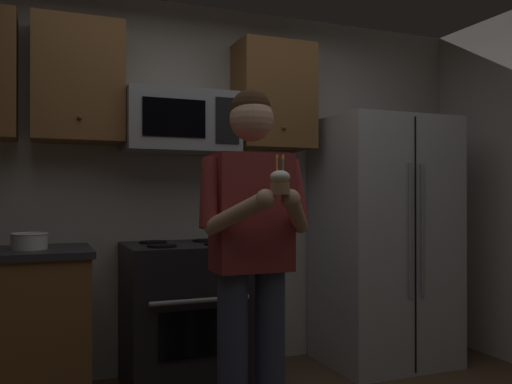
# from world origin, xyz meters

# --- Properties ---
(wall_back) EXTENTS (4.40, 0.10, 2.60)m
(wall_back) POSITION_xyz_m (0.00, 1.75, 1.30)
(wall_back) COLOR beige
(wall_back) RESTS_ON ground
(oven_range) EXTENTS (0.76, 0.70, 0.93)m
(oven_range) POSITION_xyz_m (-0.15, 1.36, 0.46)
(oven_range) COLOR black
(oven_range) RESTS_ON ground
(microwave) EXTENTS (0.74, 0.41, 0.40)m
(microwave) POSITION_xyz_m (-0.15, 1.48, 1.72)
(microwave) COLOR #9EA0A5
(refrigerator) EXTENTS (0.90, 0.75, 1.80)m
(refrigerator) POSITION_xyz_m (1.35, 1.32, 0.90)
(refrigerator) COLOR #B7BABF
(refrigerator) RESTS_ON ground
(cabinet_row_upper) EXTENTS (2.78, 0.36, 0.76)m
(cabinet_row_upper) POSITION_xyz_m (-0.72, 1.53, 1.95)
(cabinet_row_upper) COLOR brown
(bowl_large_white) EXTENTS (0.21, 0.21, 0.10)m
(bowl_large_white) POSITION_xyz_m (-1.08, 1.35, 0.97)
(bowl_large_white) COLOR white
(bowl_large_white) RESTS_ON counter_left
(person) EXTENTS (0.60, 0.48, 1.76)m
(person) POSITION_xyz_m (-0.05, 0.43, 1.00)
(person) COLOR #383F59
(person) RESTS_ON ground
(cupcake) EXTENTS (0.09, 0.09, 0.17)m
(cupcake) POSITION_xyz_m (-0.05, 0.10, 1.29)
(cupcake) COLOR #A87F56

